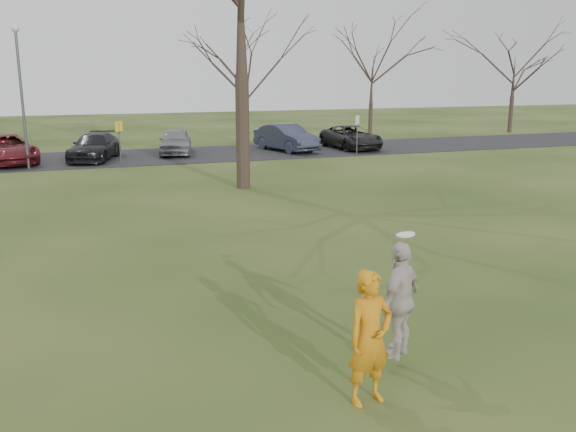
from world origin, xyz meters
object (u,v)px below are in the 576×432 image
object	(u,v)px
car_5	(286,138)
lamp_post	(20,79)
car_2	(6,149)
car_3	(95,147)
car_4	(176,141)
player_defender	(370,338)
car_6	(351,137)
catching_play	(400,300)

from	to	relation	value
car_5	lamp_post	distance (m)	13.62
car_2	car_3	world-z (taller)	car_2
car_2	car_4	distance (m)	8.15
car_3	lamp_post	size ratio (longest dim) A/B	0.71
player_defender	car_2	world-z (taller)	player_defender
car_2	car_5	xyz separation A→B (m)	(14.09, 0.24, 0.05)
player_defender	car_2	xyz separation A→B (m)	(-6.61, 25.07, -0.19)
player_defender	car_2	size ratio (longest dim) A/B	0.37
car_6	car_5	bearing A→B (deg)	173.24
car_3	lamp_post	xyz separation A→B (m)	(-2.94, -1.94, 3.28)
car_6	car_2	bearing A→B (deg)	176.85
car_2	lamp_post	xyz separation A→B (m)	(1.05, -2.04, 3.25)
car_3	car_4	distance (m)	4.23
catching_play	lamp_post	xyz separation A→B (m)	(-6.41, 22.30, 2.90)
player_defender	car_5	size ratio (longest dim) A/B	0.41
car_6	lamp_post	bearing A→B (deg)	-176.26
car_2	car_5	size ratio (longest dim) A/B	1.11
car_6	lamp_post	size ratio (longest dim) A/B	0.73
player_defender	car_4	distance (m)	25.96
car_4	car_6	xyz separation A→B (m)	(9.78, -0.85, -0.04)
player_defender	car_6	distance (m)	27.49
car_3	car_2	bearing A→B (deg)	-163.86
player_defender	catching_play	world-z (taller)	catching_play
car_4	car_5	distance (m)	6.01
car_2	car_3	size ratio (longest dim) A/B	1.10
car_4	car_6	distance (m)	9.81
player_defender	lamp_post	distance (m)	23.89
car_3	car_5	world-z (taller)	car_5
lamp_post	catching_play	bearing A→B (deg)	-73.95
car_2	catching_play	xyz separation A→B (m)	(7.46, -24.34, 0.35)
player_defender	car_3	size ratio (longest dim) A/B	0.41
car_5	lamp_post	size ratio (longest dim) A/B	0.70
player_defender	car_5	distance (m)	26.39
lamp_post	player_defender	bearing A→B (deg)	-76.41
car_5	car_6	size ratio (longest dim) A/B	0.96
car_2	car_5	world-z (taller)	car_5
car_3	car_6	world-z (taller)	car_3
catching_play	lamp_post	size ratio (longest dim) A/B	0.29
catching_play	car_3	bearing A→B (deg)	98.15
lamp_post	car_5	bearing A→B (deg)	9.89
car_5	player_defender	bearing A→B (deg)	-123.23
car_4	lamp_post	size ratio (longest dim) A/B	0.63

